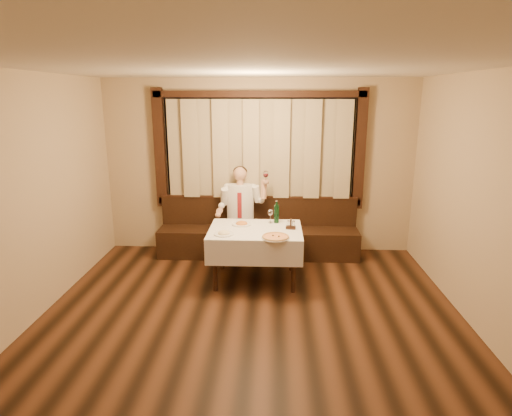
{
  "coord_description": "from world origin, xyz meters",
  "views": [
    {
      "loc": [
        0.26,
        -3.89,
        2.54
      ],
      "look_at": [
        0.0,
        1.9,
        1.0
      ],
      "focal_mm": 30.0,
      "sensor_mm": 36.0,
      "label": 1
    }
  ],
  "objects_px": {
    "cruet_caddy": "(291,226)",
    "seated_man": "(240,206)",
    "pasta_red": "(242,222)",
    "banquette": "(258,236)",
    "dining_table": "(255,236)",
    "green_bottle": "(276,213)",
    "pasta_cream": "(224,232)",
    "pizza": "(276,237)"
  },
  "relations": [
    {
      "from": "dining_table",
      "to": "seated_man",
      "type": "bearing_deg",
      "value": 106.74
    },
    {
      "from": "pizza",
      "to": "pasta_red",
      "type": "relative_size",
      "value": 1.34
    },
    {
      "from": "banquette",
      "to": "pizza",
      "type": "xyz_separation_m",
      "value": [
        0.28,
        -1.4,
        0.46
      ]
    },
    {
      "from": "pizza",
      "to": "green_bottle",
      "type": "distance_m",
      "value": 0.7
    },
    {
      "from": "green_bottle",
      "to": "seated_man",
      "type": "distance_m",
      "value": 0.85
    },
    {
      "from": "pasta_red",
      "to": "green_bottle",
      "type": "xyz_separation_m",
      "value": [
        0.49,
        0.13,
        0.1
      ]
    },
    {
      "from": "pasta_cream",
      "to": "seated_man",
      "type": "bearing_deg",
      "value": 84.12
    },
    {
      "from": "pizza",
      "to": "pasta_cream",
      "type": "bearing_deg",
      "value": 170.29
    },
    {
      "from": "seated_man",
      "to": "pasta_cream",
      "type": "bearing_deg",
      "value": -95.88
    },
    {
      "from": "banquette",
      "to": "cruet_caddy",
      "type": "relative_size",
      "value": 22.92
    },
    {
      "from": "pizza",
      "to": "seated_man",
      "type": "xyz_separation_m",
      "value": [
        -0.56,
        1.31,
        0.07
      ]
    },
    {
      "from": "pizza",
      "to": "pasta_red",
      "type": "bearing_deg",
      "value": 130.61
    },
    {
      "from": "pasta_red",
      "to": "seated_man",
      "type": "relative_size",
      "value": 0.19
    },
    {
      "from": "green_bottle",
      "to": "cruet_caddy",
      "type": "height_order",
      "value": "green_bottle"
    },
    {
      "from": "banquette",
      "to": "green_bottle",
      "type": "relative_size",
      "value": 9.81
    },
    {
      "from": "banquette",
      "to": "pasta_cream",
      "type": "distance_m",
      "value": 1.43
    },
    {
      "from": "pasta_cream",
      "to": "seated_man",
      "type": "relative_size",
      "value": 0.18
    },
    {
      "from": "pasta_cream",
      "to": "banquette",
      "type": "bearing_deg",
      "value": 72.57
    },
    {
      "from": "pasta_red",
      "to": "seated_man",
      "type": "bearing_deg",
      "value": 95.89
    },
    {
      "from": "pasta_cream",
      "to": "green_bottle",
      "type": "relative_size",
      "value": 0.81
    },
    {
      "from": "banquette",
      "to": "pasta_red",
      "type": "xyz_separation_m",
      "value": [
        -0.2,
        -0.84,
        0.48
      ]
    },
    {
      "from": "banquette",
      "to": "dining_table",
      "type": "xyz_separation_m",
      "value": [
        0.0,
        -1.02,
        0.34
      ]
    },
    {
      "from": "pasta_cream",
      "to": "pasta_red",
      "type": "bearing_deg",
      "value": 65.63
    },
    {
      "from": "banquette",
      "to": "cruet_caddy",
      "type": "distance_m",
      "value": 1.22
    },
    {
      "from": "cruet_caddy",
      "to": "seated_man",
      "type": "distance_m",
      "value": 1.19
    },
    {
      "from": "pizza",
      "to": "green_bottle",
      "type": "xyz_separation_m",
      "value": [
        0.01,
        0.69,
        0.12
      ]
    },
    {
      "from": "green_bottle",
      "to": "pasta_red",
      "type": "bearing_deg",
      "value": -165.68
    },
    {
      "from": "dining_table",
      "to": "pizza",
      "type": "distance_m",
      "value": 0.49
    },
    {
      "from": "dining_table",
      "to": "green_bottle",
      "type": "xyz_separation_m",
      "value": [
        0.29,
        0.31,
        0.24
      ]
    },
    {
      "from": "pizza",
      "to": "seated_man",
      "type": "bearing_deg",
      "value": 113.02
    },
    {
      "from": "dining_table",
      "to": "pasta_cream",
      "type": "xyz_separation_m",
      "value": [
        -0.4,
        -0.26,
        0.14
      ]
    },
    {
      "from": "pizza",
      "to": "banquette",
      "type": "bearing_deg",
      "value": 101.17
    },
    {
      "from": "dining_table",
      "to": "cruet_caddy",
      "type": "height_order",
      "value": "cruet_caddy"
    },
    {
      "from": "dining_table",
      "to": "seated_man",
      "type": "xyz_separation_m",
      "value": [
        -0.28,
        0.93,
        0.19
      ]
    },
    {
      "from": "banquette",
      "to": "pasta_cream",
      "type": "bearing_deg",
      "value": -107.43
    },
    {
      "from": "dining_table",
      "to": "pasta_red",
      "type": "relative_size",
      "value": 4.67
    },
    {
      "from": "pizza",
      "to": "green_bottle",
      "type": "relative_size",
      "value": 1.12
    },
    {
      "from": "dining_table",
      "to": "pizza",
      "type": "bearing_deg",
      "value": -53.89
    },
    {
      "from": "pizza",
      "to": "pasta_red",
      "type": "xyz_separation_m",
      "value": [
        -0.48,
        0.56,
        0.02
      ]
    },
    {
      "from": "green_bottle",
      "to": "pasta_cream",
      "type": "bearing_deg",
      "value": -140.61
    },
    {
      "from": "dining_table",
      "to": "pizza",
      "type": "relative_size",
      "value": 3.48
    },
    {
      "from": "pasta_cream",
      "to": "seated_man",
      "type": "distance_m",
      "value": 1.2
    }
  ]
}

